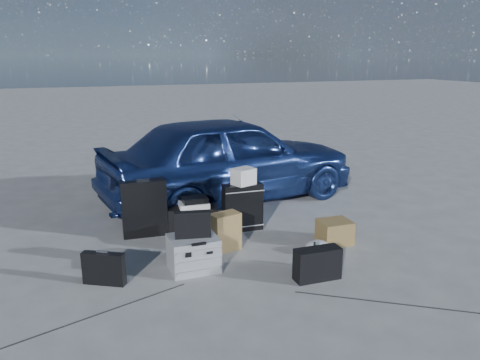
% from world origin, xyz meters
% --- Properties ---
extents(ground, '(60.00, 60.00, 0.00)m').
position_xyz_m(ground, '(0.00, 0.00, 0.00)').
color(ground, '#ACACA7').
rests_on(ground, ground).
extents(car, '(3.94, 2.08, 1.28)m').
position_xyz_m(car, '(0.65, 2.10, 0.64)').
color(car, '#2F4A92').
rests_on(car, ground).
extents(pelican_case, '(0.48, 0.39, 0.34)m').
position_xyz_m(pelican_case, '(-0.48, 0.05, 0.17)').
color(pelican_case, '#A2A6A7').
rests_on(pelican_case, ground).
extents(laptop_bag, '(0.36, 0.16, 0.26)m').
position_xyz_m(laptop_bag, '(-0.48, 0.05, 0.48)').
color(laptop_bag, black).
rests_on(laptop_bag, pelican_case).
extents(briefcase, '(0.39, 0.28, 0.31)m').
position_xyz_m(briefcase, '(-1.35, 0.05, 0.16)').
color(briefcase, black).
rests_on(briefcase, ground).
extents(suitcase_left, '(0.53, 0.23, 0.68)m').
position_xyz_m(suitcase_left, '(-0.77, 1.16, 0.34)').
color(suitcase_left, black).
rests_on(suitcase_left, ground).
extents(suitcase_right, '(0.49, 0.20, 0.58)m').
position_xyz_m(suitcase_right, '(0.38, 0.90, 0.29)').
color(suitcase_right, black).
rests_on(suitcase_right, ground).
extents(white_carton, '(0.30, 0.27, 0.20)m').
position_xyz_m(white_carton, '(0.39, 0.90, 0.68)').
color(white_carton, silver).
rests_on(white_carton, suitcase_right).
extents(duffel_bag, '(0.64, 0.39, 0.30)m').
position_xyz_m(duffel_bag, '(-0.19, 1.10, 0.15)').
color(duffel_bag, black).
rests_on(duffel_bag, ground).
extents(flat_box_white, '(0.39, 0.31, 0.06)m').
position_xyz_m(flat_box_white, '(-0.18, 1.10, 0.33)').
color(flat_box_white, silver).
rests_on(flat_box_white, duffel_bag).
extents(flat_box_black, '(0.30, 0.22, 0.06)m').
position_xyz_m(flat_box_black, '(-0.17, 1.09, 0.39)').
color(flat_box_black, black).
rests_on(flat_box_black, flat_box_white).
extents(kraft_bag, '(0.35, 0.26, 0.42)m').
position_xyz_m(kraft_bag, '(-0.02, 0.40, 0.21)').
color(kraft_bag, '#A78B48').
rests_on(kraft_bag, ground).
extents(cardboard_box, '(0.37, 0.33, 0.26)m').
position_xyz_m(cardboard_box, '(1.21, 0.13, 0.13)').
color(cardboard_box, olive).
rests_on(cardboard_box, ground).
extents(plastic_bag, '(0.31, 0.28, 0.14)m').
position_xyz_m(plastic_bag, '(0.88, -0.05, 0.07)').
color(plastic_bag, silver).
rests_on(plastic_bag, ground).
extents(messenger_bag, '(0.45, 0.18, 0.31)m').
position_xyz_m(messenger_bag, '(0.56, -0.58, 0.16)').
color(messenger_bag, black).
rests_on(messenger_bag, ground).
extents(green_bottle, '(0.09, 0.09, 0.26)m').
position_xyz_m(green_bottle, '(0.66, -0.36, 0.13)').
color(green_bottle, black).
rests_on(green_bottle, ground).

